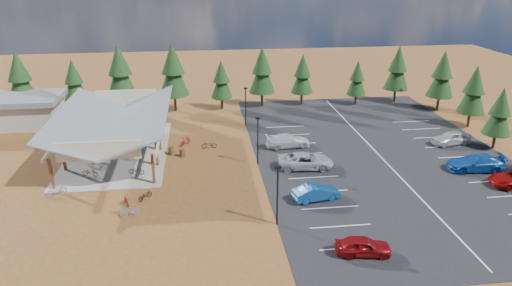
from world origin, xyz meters
name	(u,v)px	position (x,y,z in m)	size (l,w,h in m)	color
ground	(211,175)	(0.00, 0.00, 0.00)	(140.00, 140.00, 0.00)	brown
asphalt_lot	(378,154)	(18.50, 3.00, 0.02)	(27.00, 44.00, 0.04)	black
concrete_pad	(119,152)	(-10.00, 7.00, 0.05)	(10.60, 18.60, 0.10)	gray
bike_pavilion	(115,120)	(-10.00, 7.00, 3.82)	(11.65, 19.40, 4.97)	#583319
outbuilding	(18,110)	(-24.00, 18.00, 2.03)	(11.00, 7.00, 3.90)	#ADA593
lamp_post_0	(277,191)	(5.00, -10.00, 2.98)	(0.50, 0.25, 5.14)	black
lamp_post_1	(258,137)	(5.00, 2.00, 2.98)	(0.50, 0.25, 5.14)	black
lamp_post_2	(246,104)	(5.00, 14.00, 2.98)	(0.50, 0.25, 5.14)	black
trash_bin_0	(182,153)	(-2.90, 4.91, 0.45)	(0.60, 0.60, 0.90)	#52391D
trash_bin_1	(171,151)	(-4.11, 5.69, 0.45)	(0.60, 0.60, 0.90)	#52391D
pine_0	(20,77)	(-24.43, 21.65, 5.52)	(3.88, 3.88, 9.04)	#382314
pine_1	(74,81)	(-17.85, 22.68, 4.61)	(3.24, 3.24, 7.55)	#382314
pine_2	(120,71)	(-11.44, 22.03, 5.87)	(4.13, 4.13, 9.61)	#382314
pine_3	(173,70)	(-4.25, 21.75, 5.93)	(4.16, 4.16, 9.70)	#382314
pine_4	(221,79)	(2.38, 21.84, 4.36)	(3.07, 3.07, 7.15)	#382314
pine_5	(262,70)	(8.28, 22.52, 5.37)	(3.77, 3.77, 8.79)	#382314
pine_6	(302,74)	(14.24, 22.65, 4.63)	(3.26, 3.26, 7.59)	#382314
pine_7	(357,78)	(22.16, 21.56, 4.05)	(2.85, 2.85, 6.64)	#382314
pine_8	(398,68)	(28.46, 22.15, 5.19)	(3.65, 3.65, 8.50)	#382314
pine_11	(500,112)	(32.16, 3.03, 4.33)	(3.04, 3.04, 7.09)	#382314
pine_12	(474,90)	(33.34, 10.22, 4.88)	(3.43, 3.43, 8.00)	#382314
pine_13	(442,74)	(32.91, 17.40, 5.22)	(3.67, 3.67, 8.55)	#382314
bike_0	(90,172)	(-11.77, 0.92, 0.53)	(0.57, 1.63, 0.86)	black
bike_1	(96,163)	(-11.63, 3.08, 0.59)	(0.46, 1.64, 0.99)	gray
bike_2	(95,142)	(-12.86, 9.20, 0.50)	(0.53, 1.51, 0.79)	navy
bike_3	(116,133)	(-10.96, 11.81, 0.62)	(0.49, 1.74, 1.05)	maroon
bike_4	(136,170)	(-7.30, 0.78, 0.52)	(0.56, 1.59, 0.84)	black
bike_5	(124,154)	(-9.06, 5.20, 0.58)	(0.45, 1.59, 0.95)	gray
bike_6	(139,147)	(-7.72, 6.97, 0.52)	(0.56, 1.62, 0.85)	navy
bike_7	(137,128)	(-8.65, 13.31, 0.58)	(0.45, 1.59, 0.96)	maroon
bike_9	(56,190)	(-13.98, -2.74, 0.55)	(0.52, 1.84, 1.11)	gray
bike_11	(126,201)	(-7.44, -5.42, 0.48)	(0.45, 1.59, 0.96)	maroon
bike_12	(145,195)	(-5.95, -4.42, 0.41)	(0.55, 1.57, 0.83)	black
bike_13	(130,211)	(-6.88, -7.24, 0.49)	(0.46, 1.63, 0.98)	#909599
bike_15	(185,141)	(-2.64, 8.21, 0.53)	(0.50, 1.76, 1.06)	maroon
bike_16	(209,145)	(0.05, 6.94, 0.46)	(0.60, 1.73, 0.91)	black
car_0	(363,246)	(10.45, -14.84, 0.72)	(1.60, 3.99, 1.36)	maroon
car_1	(316,192)	(9.13, -6.42, 0.74)	(1.49, 4.26, 1.40)	navy
car_2	(306,161)	(9.73, 0.33, 0.83)	(2.61, 5.66, 1.57)	#ACAEB5
car_3	(288,141)	(9.02, 6.23, 0.78)	(2.06, 5.07, 1.47)	silver
car_7	(476,163)	(26.65, -2.40, 0.86)	(2.31, 5.68, 1.65)	#144A9E
car_8	(451,138)	(27.92, 4.63, 0.82)	(1.85, 4.60, 1.57)	#ABAFB3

